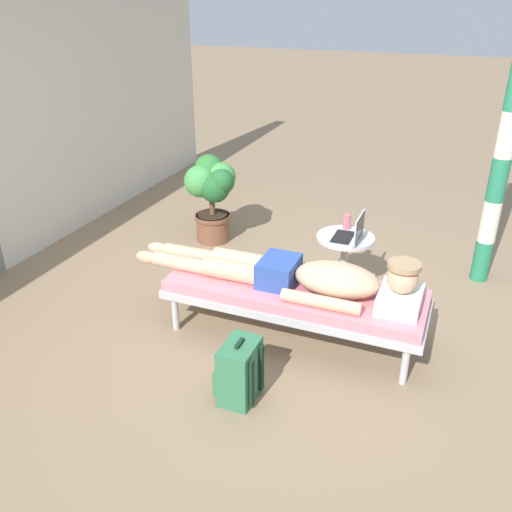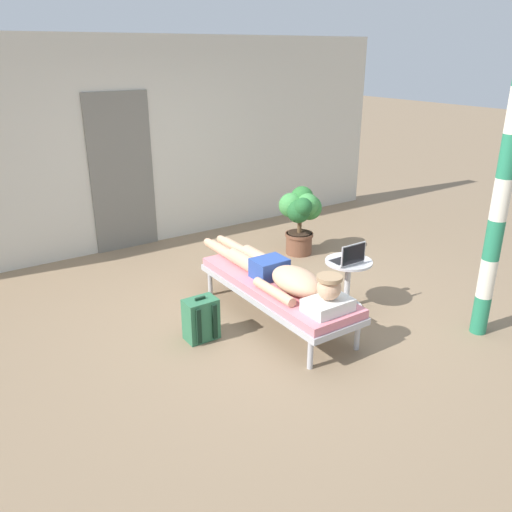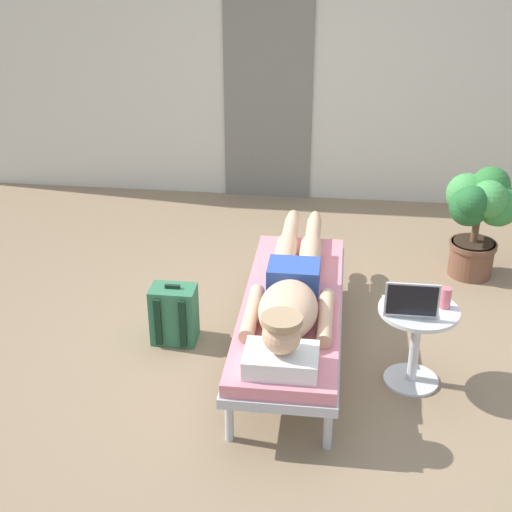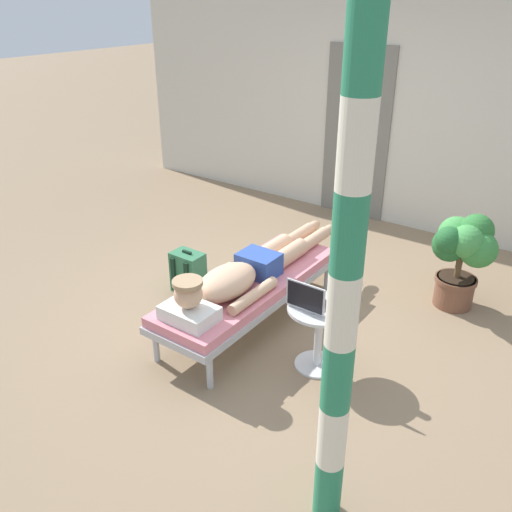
% 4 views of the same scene
% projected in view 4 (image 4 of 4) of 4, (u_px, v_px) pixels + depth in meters
% --- Properties ---
extents(ground_plane, '(40.00, 40.00, 0.00)m').
position_uv_depth(ground_plane, '(267.00, 315.00, 4.78)').
color(ground_plane, '#8C7256').
extents(house_wall_back, '(7.60, 0.20, 2.70)m').
position_uv_depth(house_wall_back, '(399.00, 109.00, 6.19)').
color(house_wall_back, beige).
rests_on(house_wall_back, ground).
extents(house_door_panel, '(0.84, 0.03, 2.04)m').
position_uv_depth(house_door_panel, '(356.00, 134.00, 6.50)').
color(house_door_panel, slate).
rests_on(house_door_panel, ground).
extents(lounge_chair, '(0.64, 1.91, 0.42)m').
position_uv_depth(lounge_chair, '(250.00, 287.00, 4.53)').
color(lounge_chair, '#B7B7BC').
rests_on(lounge_chair, ground).
extents(person_reclining, '(0.53, 2.17, 0.33)m').
position_uv_depth(person_reclining, '(245.00, 273.00, 4.40)').
color(person_reclining, white).
rests_on(person_reclining, lounge_chair).
extents(side_table, '(0.48, 0.48, 0.52)m').
position_uv_depth(side_table, '(319.00, 326.00, 3.99)').
color(side_table, silver).
rests_on(side_table, ground).
extents(laptop, '(0.31, 0.24, 0.23)m').
position_uv_depth(laptop, '(310.00, 301.00, 3.88)').
color(laptop, silver).
rests_on(laptop, side_table).
extents(drink_glass, '(0.06, 0.06, 0.13)m').
position_uv_depth(drink_glass, '(341.00, 304.00, 3.83)').
color(drink_glass, '#D86672').
rests_on(drink_glass, side_table).
extents(backpack, '(0.30, 0.26, 0.42)m').
position_uv_depth(backpack, '(189.00, 273.00, 5.08)').
color(backpack, '#33724C').
rests_on(backpack, ground).
extents(potted_plant, '(0.54, 0.54, 0.88)m').
position_uv_depth(potted_plant, '(462.00, 250.00, 4.69)').
color(potted_plant, brown).
rests_on(potted_plant, ground).
extents(porch_post, '(0.15, 0.15, 2.61)m').
position_uv_depth(porch_post, '(343.00, 310.00, 2.41)').
color(porch_post, '#267F59').
rests_on(porch_post, ground).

